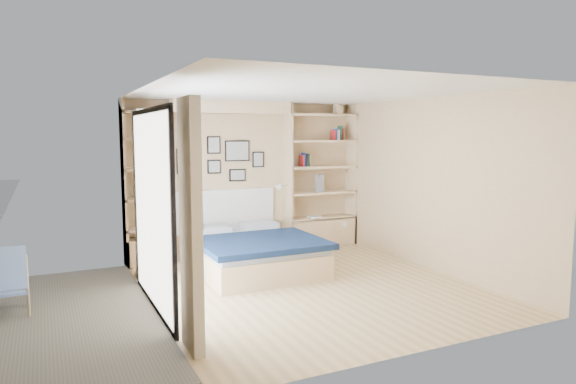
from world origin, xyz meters
name	(u,v)px	position (x,y,z in m)	size (l,w,h in m)	color
ground	(308,286)	(0.00, 0.00, 0.00)	(4.50, 4.50, 0.00)	#D5B37A
room_shell	(239,194)	(-0.39, 1.52, 1.08)	(4.50, 4.50, 4.50)	tan
bed	(252,251)	(-0.36, 1.08, 0.27)	(1.70, 2.22, 1.07)	beige
photo_gallery	(220,157)	(-0.45, 2.22, 1.60)	(1.48, 0.02, 0.82)	black
reading_lamps	(234,189)	(-0.30, 2.00, 1.10)	(1.92, 0.12, 0.15)	silver
shelf_decor	(312,150)	(1.17, 2.07, 1.70)	(3.53, 0.23, 2.03)	#A51E1E
deck_chair	(7,283)	(-3.47, 0.56, 0.34)	(0.46, 0.73, 0.72)	tan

